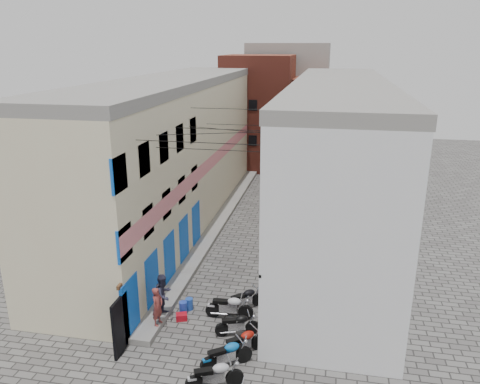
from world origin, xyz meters
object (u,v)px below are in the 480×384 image
Objects in this scene: motorcycle_f at (229,306)px; motorcycle_d at (243,341)px; motorcycle_g at (245,298)px; motorcycle_e at (237,323)px; water_jug_far at (189,304)px; red_crate at (182,317)px; water_jug_near at (183,308)px; motorcycle_c at (226,353)px; motorcycle_b at (215,374)px; person_a at (157,306)px; person_b at (164,295)px.

motorcycle_d is at bearing 20.33° from motorcycle_f.
motorcycle_d is 3.07m from motorcycle_g.
motorcycle_e reaches higher than water_jug_far.
water_jug_far is 0.85m from red_crate.
motorcycle_g is at bearing 162.13° from motorcycle_e.
motorcycle_e reaches higher than red_crate.
motorcycle_e is at bearing -22.61° from water_jug_near.
water_jug_near is at bearing -175.37° from motorcycle_c.
red_crate is at bearing -101.88° from motorcycle_g.
red_crate is at bearing -122.07° from motorcycle_e.
motorcycle_f is at bearing 161.76° from motorcycle_b.
motorcycle_e is at bearing -13.06° from red_crate.
red_crate is at bearing -78.36° from motorcycle_f.
water_jug_far is (-2.41, 3.38, -0.31)m from motorcycle_c.
water_jug_near is at bearing -173.88° from motorcycle_b.
motorcycle_c is 3.64m from person_a.
motorcycle_e is 3.93× the size of red_crate.
water_jug_far is at bearing -173.24° from motorcycle_d.
motorcycle_d is 3.83m from water_jug_far.
motorcycle_d is 1.01× the size of motorcycle_g.
person_a reaches higher than water_jug_near.
motorcycle_e is 1.88m from motorcycle_g.
motorcycle_c is at bearing -49.69° from water_jug_near.
water_jug_near is at bearing -27.74° from person_b.
motorcycle_e is 0.88× the size of motorcycle_f.
person_a is at bearing -129.91° from red_crate.
person_a is 0.88× the size of person_b.
motorcycle_e is 1.23m from motorcycle_f.
motorcycle_b is at bearing -123.66° from person_a.
motorcycle_f is 1.07× the size of motorcycle_g.
motorcycle_e is at bearing -30.58° from water_jug_far.
motorcycle_c is 3.68× the size of water_jug_near.
water_jug_near is at bearing -167.56° from motorcycle_d.
motorcycle_g is (-0.04, 1.88, 0.03)m from motorcycle_e.
motorcycle_b is 4.71m from person_b.
motorcycle_f reaches higher than motorcycle_c.
motorcycle_g is (0.52, 0.78, -0.04)m from motorcycle_f.
motorcycle_d is (0.57, 1.95, -0.02)m from motorcycle_b.
motorcycle_d is at bearing 139.65° from motorcycle_b.
person_b is at bearing -134.59° from water_jug_near.
water_jug_far is at bearing 179.79° from motorcycle_c.
motorcycle_c is at bearing -45.62° from red_crate.
motorcycle_g is at bearing 154.84° from motorcycle_b.
motorcycle_d is 3.99m from person_b.
motorcycle_f is at bearing -73.78° from motorcycle_g.
red_crate is (-2.43, -1.31, -0.40)m from motorcycle_g.
motorcycle_c is 3.81× the size of water_jug_far.
person_b is at bearing -79.76° from motorcycle_f.
motorcycle_c reaches higher than water_jug_near.
motorcycle_b is 5.06m from water_jug_far.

